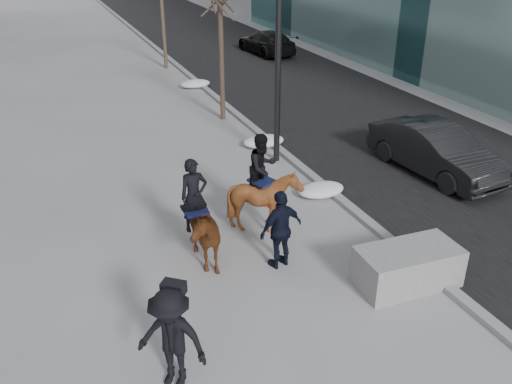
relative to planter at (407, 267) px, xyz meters
name	(u,v)px	position (x,y,z in m)	size (l,w,h in m)	color
ground	(279,282)	(-2.35, 1.04, -0.41)	(120.00, 120.00, 0.00)	gray
road	(333,106)	(4.65, 11.04, -0.40)	(8.00, 90.00, 0.01)	black
curb	(240,117)	(0.65, 11.04, -0.35)	(0.25, 90.00, 0.12)	gray
planter	(407,267)	(0.00, 0.00, 0.00)	(2.04, 1.02, 0.82)	gray
car_near	(435,150)	(4.07, 4.24, 0.31)	(1.52, 4.35, 1.43)	black
car_far	(266,42)	(6.10, 21.07, 0.24)	(1.80, 4.43, 1.29)	black
tree_near	(221,51)	(0.05, 11.23, 2.12)	(1.20, 1.20, 5.05)	#3C2A23
tree_far	(163,17)	(0.05, 19.89, 2.08)	(1.20, 1.20, 4.98)	#3B2923
mounted_left	(197,227)	(-3.62, 2.38, 0.46)	(0.86, 1.82, 2.33)	#522010
mounted_right	(264,193)	(-1.78, 3.12, 0.54)	(1.64, 1.73, 2.36)	#4D2A0F
feeder	(281,229)	(-2.06, 1.59, 0.47)	(1.10, 0.96, 1.75)	black
camera_crew	(171,338)	(-5.00, -0.77, 0.48)	(1.29, 1.22, 1.75)	black
snow_piles	(270,147)	(0.35, 7.53, -0.24)	(1.39, 16.29, 0.35)	silver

